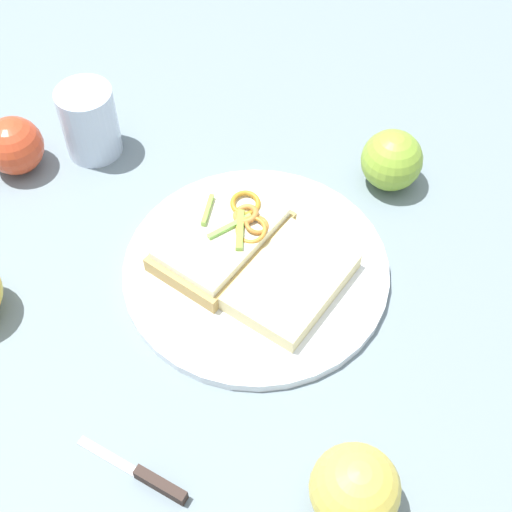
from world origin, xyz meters
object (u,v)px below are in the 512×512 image
at_px(apple_0, 14,146).
at_px(apple_2, 392,160).
at_px(bread_slice_side, 291,282).
at_px(knife, 148,478).
at_px(plate, 256,270).
at_px(sandwich, 223,237).
at_px(drinking_glass, 89,122).
at_px(apple_3, 355,489).

bearing_deg(apple_0, apple_2, -38.11).
bearing_deg(bread_slice_side, knife, -177.82).
relative_size(plate, bread_slice_side, 2.17).
relative_size(plate, sandwich, 1.67).
xyz_separation_m(apple_2, drinking_glass, (-0.28, 0.27, 0.01)).
height_order(sandwich, bread_slice_side, sandwich).
bearing_deg(drinking_glass, apple_0, 163.92).
height_order(bread_slice_side, drinking_glass, drinking_glass).
bearing_deg(knife, bread_slice_side, -93.69).
height_order(sandwich, apple_2, apple_2).
bearing_deg(apple_0, drinking_glass, -16.08).
xyz_separation_m(apple_2, apple_3, (-0.30, -0.30, 0.00)).
height_order(plate, knife, knife).
xyz_separation_m(sandwich, knife, (-0.21, -0.19, -0.02)).
bearing_deg(bread_slice_side, sandwich, 88.08).
height_order(sandwich, drinking_glass, drinking_glass).
xyz_separation_m(bread_slice_side, drinking_glass, (-0.08, 0.34, 0.03)).
bearing_deg(sandwich, apple_3, -120.82).
relative_size(apple_0, apple_3, 0.90).
height_order(sandwich, apple_3, apple_3).
height_order(apple_2, drinking_glass, drinking_glass).
xyz_separation_m(bread_slice_side, knife, (-0.24, -0.10, -0.02)).
relative_size(sandwich, apple_3, 2.21).
bearing_deg(knife, drinking_glass, -46.69).
relative_size(sandwich, knife, 1.57).
height_order(apple_0, apple_2, apple_2).
distance_m(sandwich, apple_3, 0.33).
distance_m(sandwich, bread_slice_side, 0.10).
relative_size(plate, drinking_glass, 3.16).
relative_size(bread_slice_side, knife, 1.21).
xyz_separation_m(plate, drinking_glass, (-0.06, 0.29, 0.04)).
distance_m(drinking_glass, knife, 0.47).
bearing_deg(sandwich, knife, -156.93).
bearing_deg(apple_0, knife, -98.93).
distance_m(apple_3, drinking_glass, 0.57).
xyz_separation_m(apple_0, drinking_glass, (0.10, -0.03, 0.01)).
bearing_deg(apple_3, plate, 73.32).
xyz_separation_m(plate, apple_2, (0.22, 0.02, 0.03)).
distance_m(apple_2, apple_3, 0.43).
distance_m(bread_slice_side, apple_0, 0.40).
bearing_deg(bread_slice_side, plate, 89.12).
height_order(drinking_glass, knife, drinking_glass).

